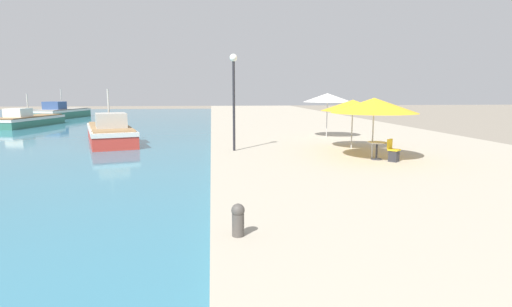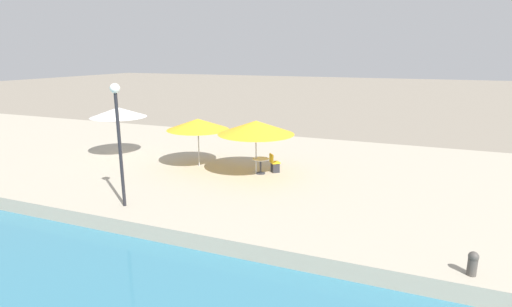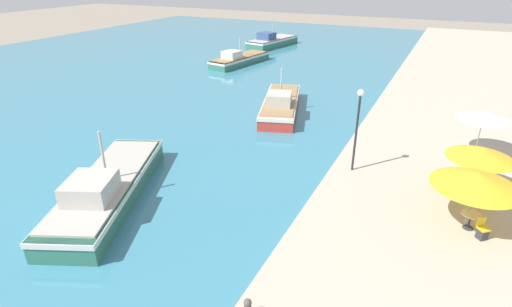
% 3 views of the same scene
% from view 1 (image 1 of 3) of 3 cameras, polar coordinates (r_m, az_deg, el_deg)
% --- Properties ---
extents(quay_promenade, '(16.00, 90.00, 0.59)m').
position_cam_1_polar(quay_promenade, '(37.45, 5.93, 4.00)').
color(quay_promenade, '#B2A893').
rests_on(quay_promenade, ground_plane).
extents(fishing_boat_mid, '(5.30, 9.58, 3.55)m').
position_cam_1_polar(fishing_boat_mid, '(28.59, -20.13, 2.94)').
color(fishing_boat_mid, red).
rests_on(fishing_boat_mid, water_basin).
extents(fishing_boat_far, '(3.96, 9.23, 3.17)m').
position_cam_1_polar(fishing_boat_far, '(45.42, -29.80, 4.20)').
color(fishing_boat_far, '#33705B').
rests_on(fishing_boat_far, water_basin).
extents(fishing_boat_distant, '(4.74, 9.67, 3.77)m').
position_cam_1_polar(fishing_boat_distant, '(57.67, -26.03, 5.32)').
color(fishing_boat_distant, '#33705B').
rests_on(fishing_boat_distant, water_basin).
extents(cafe_umbrella_pink, '(3.58, 3.58, 2.56)m').
position_cam_1_polar(cafe_umbrella_pink, '(17.36, 16.51, 6.60)').
color(cafe_umbrella_pink, '#B7B7B7').
rests_on(cafe_umbrella_pink, quay_promenade).
extents(cafe_umbrella_white, '(3.12, 3.12, 2.42)m').
position_cam_1_polar(cafe_umbrella_white, '(20.46, 13.66, 6.71)').
color(cafe_umbrella_white, '#B7B7B7').
rests_on(cafe_umbrella_white, quay_promenade).
extents(cafe_umbrella_striped, '(3.03, 3.03, 2.72)m').
position_cam_1_polar(cafe_umbrella_striped, '(25.35, 10.17, 7.86)').
color(cafe_umbrella_striped, '#B7B7B7').
rests_on(cafe_umbrella_striped, quay_promenade).
extents(cafe_table, '(0.80, 0.80, 0.74)m').
position_cam_1_polar(cafe_table, '(17.38, 16.88, 0.91)').
color(cafe_table, '#333338').
rests_on(cafe_table, quay_promenade).
extents(cafe_chair_left, '(0.58, 0.59, 0.91)m').
position_cam_1_polar(cafe_chair_left, '(17.12, 19.03, -0.02)').
color(cafe_chair_left, '#2D2D33').
rests_on(cafe_chair_left, quay_promenade).
extents(mooring_bollard, '(0.26, 0.26, 0.65)m').
position_cam_1_polar(mooring_bollard, '(7.91, -2.58, -9.31)').
color(mooring_bollard, '#4C4742').
rests_on(mooring_bollard, quay_promenade).
extents(lamppost, '(0.36, 0.36, 4.56)m').
position_cam_1_polar(lamppost, '(19.09, -3.21, 9.65)').
color(lamppost, '#232328').
rests_on(lamppost, quay_promenade).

